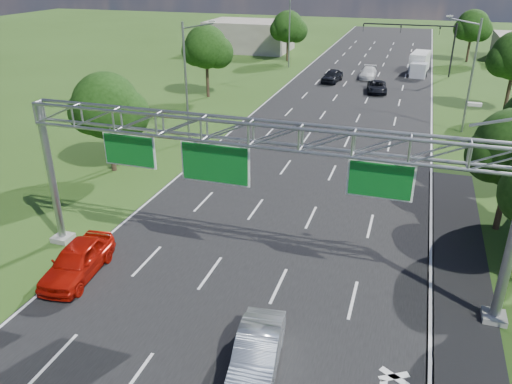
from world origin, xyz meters
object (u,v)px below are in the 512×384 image
at_px(sign_gantry, 253,146).
at_px(silver_sedan, 257,353).
at_px(red_coupe, 77,261).
at_px(box_truck, 419,64).
at_px(traffic_signal, 427,37).

bearing_deg(sign_gantry, silver_sedan, -70.48).
height_order(sign_gantry, red_coupe, sign_gantry).
xyz_separation_m(sign_gantry, red_coupe, (-8.33, -2.65, -6.04)).
xyz_separation_m(red_coupe, box_truck, (15.00, 57.05, 0.49)).
bearing_deg(box_truck, sign_gantry, -89.58).
distance_m(traffic_signal, box_truck, 4.10).
xyz_separation_m(sign_gantry, silver_sedan, (2.11, -5.95, -6.12)).
relative_size(traffic_signal, silver_sedan, 2.61).
height_order(traffic_signal, red_coupe, traffic_signal).
bearing_deg(traffic_signal, silver_sedan, -94.89).
xyz_separation_m(silver_sedan, box_truck, (4.56, 60.35, 0.57)).
relative_size(traffic_signal, box_truck, 1.60).
height_order(traffic_signal, silver_sedan, traffic_signal).
height_order(sign_gantry, box_truck, sign_gantry).
distance_m(sign_gantry, traffic_signal, 53.51).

